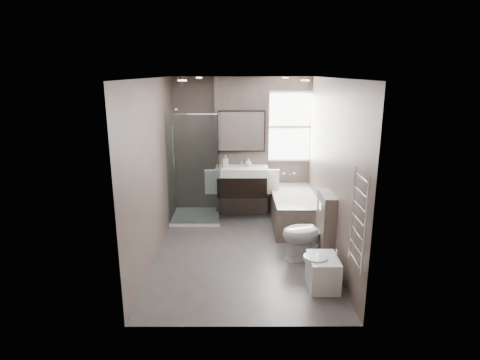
{
  "coord_description": "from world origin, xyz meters",
  "views": [
    {
      "loc": [
        -0.06,
        -5.69,
        2.69
      ],
      "look_at": [
        -0.04,
        0.15,
        1.1
      ],
      "focal_mm": 30.0,
      "sensor_mm": 36.0,
      "label": 1
    }
  ],
  "objects_px": {
    "bathtub": "(294,208)",
    "bidet": "(322,271)",
    "vanity": "(242,181)",
    "toilet": "(309,233)"
  },
  "relations": [
    {
      "from": "bathtub",
      "to": "bidet",
      "type": "height_order",
      "value": "bathtub"
    },
    {
      "from": "bathtub",
      "to": "toilet",
      "type": "relative_size",
      "value": 2.0
    },
    {
      "from": "vanity",
      "to": "bathtub",
      "type": "xyz_separation_m",
      "value": [
        0.92,
        -0.33,
        -0.43
      ]
    },
    {
      "from": "vanity",
      "to": "bidet",
      "type": "distance_m",
      "value": 2.73
    },
    {
      "from": "vanity",
      "to": "bidet",
      "type": "xyz_separation_m",
      "value": [
        1.01,
        -2.48,
        -0.52
      ]
    },
    {
      "from": "vanity",
      "to": "bathtub",
      "type": "bearing_deg",
      "value": -19.37
    },
    {
      "from": "bathtub",
      "to": "bidet",
      "type": "bearing_deg",
      "value": -87.64
    },
    {
      "from": "bidet",
      "to": "vanity",
      "type": "bearing_deg",
      "value": 112.21
    },
    {
      "from": "vanity",
      "to": "toilet",
      "type": "distance_m",
      "value": 1.95
    },
    {
      "from": "bathtub",
      "to": "bidet",
      "type": "relative_size",
      "value": 3.02
    }
  ]
}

